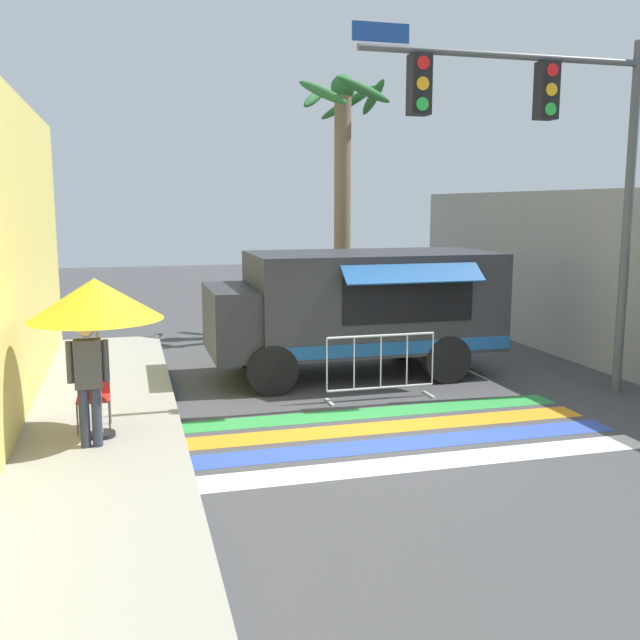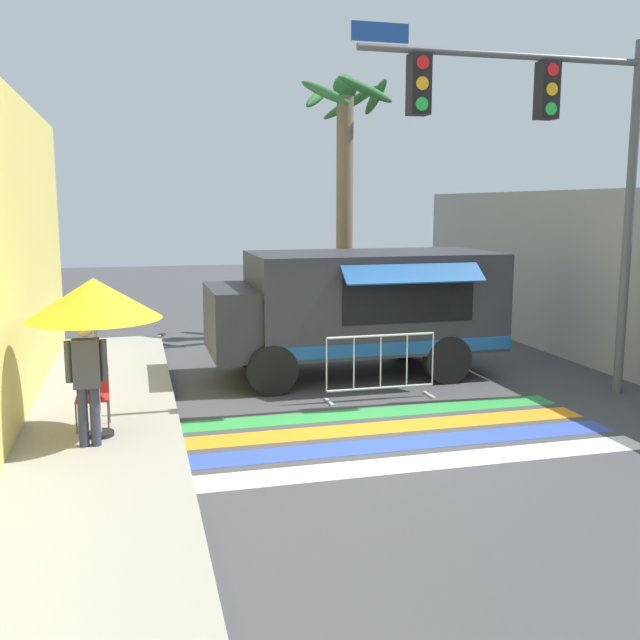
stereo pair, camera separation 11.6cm
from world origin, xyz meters
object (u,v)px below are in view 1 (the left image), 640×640
Objects in this scene: traffic_signal_pole at (546,139)px; patio_umbrella at (95,300)px; food_truck at (351,304)px; folding_chair at (93,392)px; vendor_person at (89,375)px; palm_tree at (343,170)px; barricade_front at (381,367)px.

patio_umbrella is (-7.10, -0.68, -2.30)m from traffic_signal_pole.
food_truck reaches higher than folding_chair.
vendor_person is at bearing -106.37° from patio_umbrella.
traffic_signal_pole reaches higher than folding_chair.
traffic_signal_pole is (2.52, -2.49, 2.96)m from food_truck.
palm_tree is (5.73, 7.47, 2.11)m from patio_umbrella.
patio_umbrella is at bearing -145.31° from food_truck.
food_truck reaches higher than patio_umbrella.
patio_umbrella is (-4.58, -3.17, 0.66)m from food_truck.
barricade_front reaches higher than folding_chair.
traffic_signal_pole reaches higher than food_truck.
patio_umbrella is 2.51× the size of folding_chair.
palm_tree is at bearing 79.01° from barricade_front.
vendor_person is 0.87× the size of barricade_front.
vendor_person is at bearing -159.74° from barricade_front.
food_truck is 3.28× the size of vendor_person.
food_truck reaches higher than vendor_person.
food_truck is 5.89m from vendor_person.
patio_umbrella reaches higher than folding_chair.
patio_umbrella is at bearing 58.11° from vendor_person.
traffic_signal_pole reaches higher than patio_umbrella.
palm_tree is (5.84, 7.85, 3.04)m from vendor_person.
vendor_person is at bearing -126.62° from palm_tree.
traffic_signal_pole is 6.93m from palm_tree.
folding_chair is at bearing -129.77° from palm_tree.
vendor_person is at bearing -84.25° from folding_chair.
palm_tree reaches higher than barricade_front.
food_truck is at bearing 34.69° from patio_umbrella.
food_truck is 5.46m from folding_chair.
traffic_signal_pole is 7.98m from vendor_person.
food_truck reaches higher than barricade_front.
food_truck is 4.61m from traffic_signal_pole.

